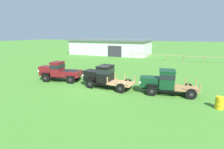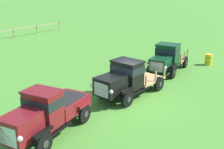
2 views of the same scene
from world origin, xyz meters
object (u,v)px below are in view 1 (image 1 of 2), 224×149
Objects in this scene: vintage_truck_foreground_near at (59,71)px; vintage_truck_second_in_line at (103,76)px; vintage_truck_midrow_center at (164,81)px; farm_shed at (111,47)px; oil_drum_beside_row at (220,103)px.

vintage_truck_second_in_line is at bearing -2.34° from vintage_truck_foreground_near.
farm_shed is at bearing 121.81° from vintage_truck_midrow_center.
vintage_truck_midrow_center is (10.69, 0.04, 0.01)m from vintage_truck_foreground_near.
oil_drum_beside_row is (19.61, -27.13, -1.45)m from farm_shed.
vintage_truck_second_in_line is 9.40m from oil_drum_beside_row.
farm_shed reaches higher than vintage_truck_midrow_center.
farm_shed is 3.89× the size of vintage_truck_second_in_line.
vintage_truck_foreground_near is (5.09, -25.48, -0.82)m from farm_shed.
vintage_truck_midrow_center is 5.75× the size of oil_drum_beside_row.
farm_shed is 33.51m from oil_drum_beside_row.
farm_shed is 27.71m from vintage_truck_second_in_line.
vintage_truck_midrow_center is (5.43, 0.26, -0.02)m from vintage_truck_second_in_line.
vintage_truck_foreground_near is at bearing -78.70° from farm_shed.
oil_drum_beside_row is at bearing -6.48° from vintage_truck_foreground_near.
vintage_truck_second_in_line is (10.35, -25.69, -0.78)m from farm_shed.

